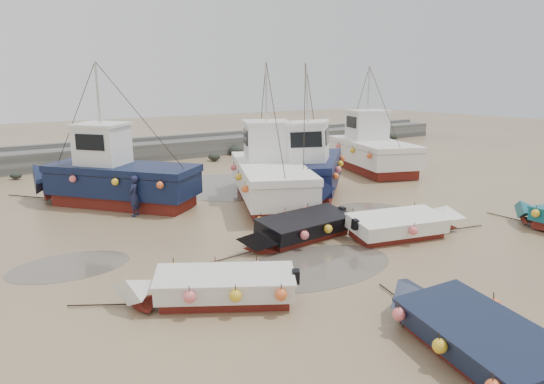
{
  "coord_description": "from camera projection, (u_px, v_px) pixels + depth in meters",
  "views": [
    {
      "loc": [
        -12.74,
        -12.29,
        5.58
      ],
      "look_at": [
        -1.41,
        3.34,
        1.4
      ],
      "focal_mm": 35.0,
      "sensor_mm": 36.0,
      "label": 1
    }
  ],
  "objects": [
    {
      "name": "puddle_d",
      "position": [
        227.0,
        186.0,
        27.76
      ],
      "size": [
        6.69,
        6.69,
        0.01
      ],
      "primitive_type": "cylinder",
      "color": "#574F45",
      "rests_on": "ground"
    },
    {
      "name": "dinghy_0",
      "position": [
        211.0,
        283.0,
        13.22
      ],
      "size": [
        5.12,
        3.62,
        1.43
      ],
      "rotation": [
        0.0,
        0.0,
        1.0
      ],
      "color": "maroon",
      "rests_on": "ground"
    },
    {
      "name": "seawall",
      "position": [
        126.0,
        153.0,
        35.51
      ],
      "size": [
        60.0,
        4.92,
        1.5
      ],
      "color": "slate",
      "rests_on": "ground"
    },
    {
      "name": "ground",
      "position": [
        362.0,
        243.0,
        18.22
      ],
      "size": [
        120.0,
        120.0,
        0.0
      ],
      "primitive_type": "plane",
      "color": "#998359",
      "rests_on": "ground"
    },
    {
      "name": "cabin_boat_0",
      "position": [
        111.0,
        175.0,
        23.39
      ],
      "size": [
        6.72,
        8.65,
        6.22
      ],
      "rotation": [
        0.0,
        0.0,
        0.63
      ],
      "color": "maroon",
      "rests_on": "ground"
    },
    {
      "name": "dinghy_5",
      "position": [
        405.0,
        222.0,
        18.82
      ],
      "size": [
        5.64,
        2.64,
        1.43
      ],
      "rotation": [
        0.0,
        0.0,
        -1.81
      ],
      "color": "maroon",
      "rests_on": "ground"
    },
    {
      "name": "puddle_c",
      "position": [
        70.0,
        266.0,
        15.98
      ],
      "size": [
        3.62,
        3.62,
        0.01
      ],
      "primitive_type": "cylinder",
      "color": "#574F45",
      "rests_on": "ground"
    },
    {
      "name": "dinghy_4",
      "position": [
        296.0,
        226.0,
        18.35
      ],
      "size": [
        5.94,
        2.07,
        1.43
      ],
      "rotation": [
        0.0,
        0.0,
        1.65
      ],
      "color": "maroon",
      "rests_on": "ground"
    },
    {
      "name": "person",
      "position": [
        135.0,
        216.0,
        21.82
      ],
      "size": [
        0.73,
        0.71,
        1.69
      ],
      "primitive_type": "imported",
      "rotation": [
        0.0,
        0.0,
        3.89
      ],
      "color": "#1A1D39",
      "rests_on": "ground"
    },
    {
      "name": "cabin_boat_1",
      "position": [
        268.0,
        173.0,
        24.17
      ],
      "size": [
        6.63,
        10.66,
        6.22
      ],
      "rotation": [
        0.0,
        0.0,
        -0.47
      ],
      "color": "maroon",
      "rests_on": "ground"
    },
    {
      "name": "dinghy_1",
      "position": [
        472.0,
        328.0,
        10.86
      ],
      "size": [
        3.09,
        6.01,
        1.43
      ],
      "rotation": [
        0.0,
        0.0,
        -0.32
      ],
      "color": "maroon",
      "rests_on": "ground"
    },
    {
      "name": "cabin_boat_2",
      "position": [
        313.0,
        170.0,
        24.59
      ],
      "size": [
        7.8,
        7.49,
        6.22
      ],
      "rotation": [
        0.0,
        0.0,
        2.33
      ],
      "color": "maroon",
      "rests_on": "ground"
    },
    {
      "name": "puddle_b",
      "position": [
        378.0,
        213.0,
        22.28
      ],
      "size": [
        3.35,
        3.35,
        0.01
      ],
      "primitive_type": "cylinder",
      "color": "#574F45",
      "rests_on": "ground"
    },
    {
      "name": "cabin_boat_3",
      "position": [
        369.0,
        148.0,
        32.46
      ],
      "size": [
        5.75,
        10.18,
        6.22
      ],
      "rotation": [
        0.0,
        0.0,
        -0.36
      ],
      "color": "maroon",
      "rests_on": "ground"
    },
    {
      "name": "puddle_a",
      "position": [
        314.0,
        266.0,
        15.97
      ],
      "size": [
        5.43,
        5.43,
        0.01
      ],
      "primitive_type": "cylinder",
      "color": "#574F45",
      "rests_on": "ground"
    }
  ]
}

